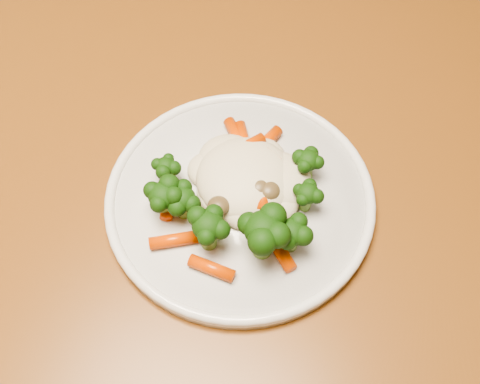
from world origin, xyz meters
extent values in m
plane|color=brown|center=(0.00, 0.00, 0.00)|extent=(3.00, 3.00, 0.00)
cube|color=brown|center=(-0.29, -0.18, 0.73)|extent=(1.41, 1.07, 0.04)
cube|color=brown|center=(-0.93, 0.08, 0.35)|extent=(0.07, 0.07, 0.71)
cylinder|color=silver|center=(-0.37, -0.25, 0.76)|extent=(0.26, 0.26, 0.01)
ellipsoid|color=beige|center=(-0.37, -0.24, 0.78)|extent=(0.11, 0.10, 0.04)
ellipsoid|color=black|center=(-0.42, -0.29, 0.78)|extent=(0.04, 0.04, 0.04)
ellipsoid|color=black|center=(-0.38, -0.31, 0.78)|extent=(0.05, 0.05, 0.04)
ellipsoid|color=black|center=(-0.34, -0.30, 0.79)|extent=(0.05, 0.05, 0.05)
ellipsoid|color=black|center=(-0.31, -0.29, 0.78)|extent=(0.04, 0.04, 0.04)
ellipsoid|color=black|center=(-0.31, -0.24, 0.78)|extent=(0.03, 0.03, 0.03)
ellipsoid|color=black|center=(-0.32, -0.21, 0.78)|extent=(0.04, 0.04, 0.03)
ellipsoid|color=black|center=(-0.45, -0.26, 0.78)|extent=(0.03, 0.03, 0.03)
ellipsoid|color=black|center=(-0.43, -0.29, 0.78)|extent=(0.04, 0.04, 0.04)
cylinder|color=#E94C05|center=(-0.40, -0.19, 0.77)|extent=(0.05, 0.05, 0.01)
cylinder|color=#E94C05|center=(-0.37, -0.19, 0.77)|extent=(0.03, 0.04, 0.01)
cylinder|color=#E94C05|center=(-0.33, -0.22, 0.77)|extent=(0.04, 0.03, 0.01)
cylinder|color=#E94C05|center=(-0.43, -0.28, 0.77)|extent=(0.02, 0.04, 0.01)
cylinder|color=#E94C05|center=(-0.41, -0.32, 0.77)|extent=(0.04, 0.03, 0.01)
cylinder|color=#E94C05|center=(-0.37, -0.33, 0.77)|extent=(0.04, 0.01, 0.01)
cylinder|color=#E94C05|center=(-0.32, -0.30, 0.77)|extent=(0.04, 0.03, 0.01)
cylinder|color=#E94C05|center=(-0.35, -0.25, 0.78)|extent=(0.02, 0.04, 0.01)
cylinder|color=#E94C05|center=(-0.38, -0.21, 0.78)|extent=(0.03, 0.04, 0.01)
cylinder|color=#E94C05|center=(-0.39, -0.19, 0.77)|extent=(0.04, 0.05, 0.01)
ellipsoid|color=brown|center=(-0.36, -0.25, 0.78)|extent=(0.02, 0.02, 0.02)
ellipsoid|color=brown|center=(-0.35, -0.25, 0.78)|extent=(0.02, 0.02, 0.02)
ellipsoid|color=brown|center=(-0.38, -0.25, 0.78)|extent=(0.02, 0.02, 0.01)
ellipsoid|color=brown|center=(-0.38, -0.28, 0.78)|extent=(0.02, 0.02, 0.01)
cube|color=tan|center=(-0.38, -0.22, 0.78)|extent=(0.02, 0.02, 0.01)
cube|color=tan|center=(-0.36, -0.21, 0.78)|extent=(0.02, 0.02, 0.01)
camera|label=1|loc=(-0.27, -0.54, 1.25)|focal=45.00mm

